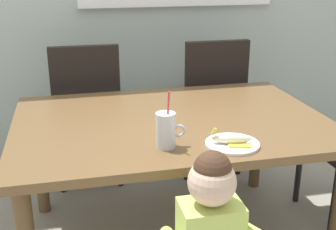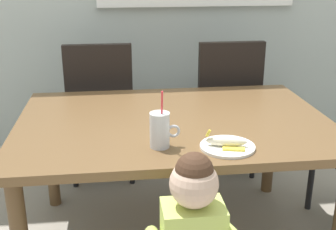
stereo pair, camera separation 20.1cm
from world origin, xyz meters
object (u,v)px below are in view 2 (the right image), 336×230
milk_cup (160,132)px  dining_table (174,133)px  dining_chair_left (101,104)px  snack_plate (227,147)px  peeled_banana (227,142)px  dining_chair_right (225,100)px

milk_cup → dining_table: bearing=72.6°
dining_table → dining_chair_left: size_ratio=1.59×
milk_cup → snack_plate: 0.29m
peeled_banana → snack_plate: bearing=50.7°
dining_chair_right → milk_cup: (-0.56, -1.08, 0.23)m
snack_plate → dining_table: bearing=114.8°
dining_chair_right → peeled_banana: bearing=75.8°
milk_cup → peeled_banana: (0.27, -0.05, -0.04)m
milk_cup → snack_plate: milk_cup is taller
dining_chair_right → milk_cup: bearing=62.7°
dining_chair_left → dining_table: bearing=116.5°
dining_table → milk_cup: (-0.10, -0.33, 0.14)m
dining_chair_right → peeled_banana: 1.18m
dining_table → dining_chair_left: 0.86m
peeled_banana → dining_chair_left: bearing=115.6°
dining_chair_left → milk_cup: (0.28, -1.10, 0.23)m
dining_table → peeled_banana: bearing=-66.2°
dining_chair_left → peeled_banana: size_ratio=5.47×
dining_chair_left → snack_plate: (0.56, -1.15, 0.16)m
dining_chair_left → peeled_banana: 1.29m
peeled_banana → milk_cup: bearing=168.8°
dining_chair_right → snack_plate: 1.17m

